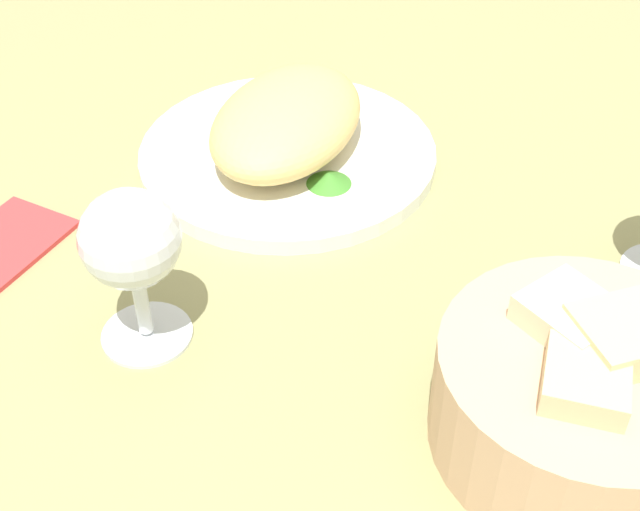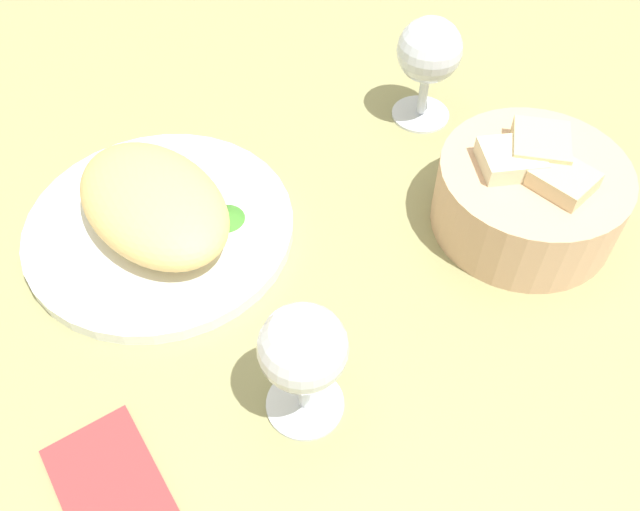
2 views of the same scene
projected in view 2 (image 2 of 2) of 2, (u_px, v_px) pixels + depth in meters
ground_plane at (276, 181)px, 71.31cm from camera, size 140.00×140.00×2.00cm
plate at (160, 227)px, 64.85cm from camera, size 25.64×25.64×1.40cm
omelette at (153, 203)px, 62.21cm from camera, size 19.98×14.96×5.41cm
lettuce_garnish at (225, 215)px, 64.22cm from camera, size 3.73×3.73×1.05cm
bread_basket at (529, 193)px, 63.13cm from camera, size 17.51×17.51×9.27cm
wine_glass_near at (303, 353)px, 47.72cm from camera, size 6.54×6.54×11.89cm
wine_glass_far at (429, 55)px, 70.46cm from camera, size 6.88×6.88×11.97cm
folded_napkin at (110, 486)px, 49.27cm from camera, size 11.52×7.86×0.80cm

